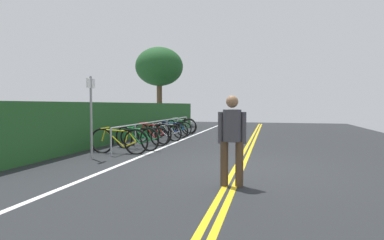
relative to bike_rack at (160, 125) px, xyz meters
The scene contains 18 objects.
ground_plane 6.00m from the bike_rack, 143.06° to the right, with size 36.86×12.54×0.05m, color #232628.
centre_line_yellow_inner 6.04m from the bike_rack, 142.45° to the right, with size 33.18×0.10×0.00m, color gold.
centre_line_yellow_outer 5.95m from the bike_rack, 143.68° to the right, with size 33.18×0.10×0.00m, color gold.
bike_lane_stripe_white 4.87m from the bike_rack, behind, with size 33.18×0.12×0.00m, color white.
bike_rack is the anchor object (origin of this frame).
bicycle_0 3.53m from the bike_rack, behind, with size 0.46×1.85×0.78m.
bicycle_1 2.64m from the bike_rack, behind, with size 0.66×1.75×0.77m.
bicycle_2 1.73m from the bike_rack, behind, with size 0.50×1.70×0.68m.
bicycle_3 0.97m from the bike_rack, behind, with size 0.70×1.75×0.79m.
bicycle_4 0.33m from the bike_rack, 91.72° to the right, with size 0.66×1.65×0.68m.
bicycle_5 0.96m from the bike_rack, ahead, with size 0.46×1.68×0.69m.
bicycle_6 1.76m from the bike_rack, ahead, with size 0.46×1.79×0.72m.
bicycle_7 2.59m from the bike_rack, ahead, with size 0.46×1.73×0.78m.
bicycle_8 3.56m from the bike_rack, ahead, with size 0.59×1.68×0.78m.
pedestrian 7.34m from the bike_rack, 150.48° to the right, with size 0.32×0.49×1.58m.
sign_post_near 4.61m from the bike_rack, behind, with size 0.36×0.06×2.16m.
hedge_backdrop 2.28m from the bike_rack, 48.67° to the left, with size 17.04×0.80×1.51m, color #235626.
tree_mid 9.31m from the bike_rack, 20.23° to the left, with size 3.19×3.19×5.27m.
Camera 1 is at (-7.02, -0.66, 1.42)m, focal length 29.19 mm.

